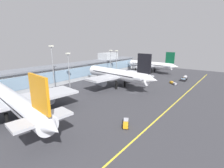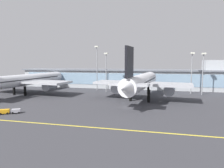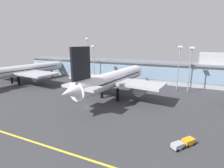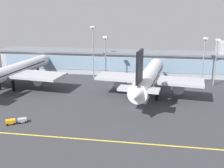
{
  "view_description": "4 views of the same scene",
  "coord_description": "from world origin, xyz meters",
  "px_view_note": "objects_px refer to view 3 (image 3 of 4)",
  "views": [
    {
      "loc": [
        -72.34,
        -41.12,
        25.12
      ],
      "look_at": [
        -7.93,
        7.84,
        4.9
      ],
      "focal_mm": 26.79,
      "sensor_mm": 36.0,
      "label": 1
    },
    {
      "loc": [
        9.68,
        -63.55,
        15.12
      ],
      "look_at": [
        -6.58,
        6.97,
        6.95
      ],
      "focal_mm": 31.07,
      "sensor_mm": 36.0,
      "label": 2
    },
    {
      "loc": [
        29.03,
        -44.47,
        20.81
      ],
      "look_at": [
        5.01,
        9.33,
        6.41
      ],
      "focal_mm": 26.85,
      "sensor_mm": 36.0,
      "label": 3
    },
    {
      "loc": [
        5.68,
        -80.5,
        31.75
      ],
      "look_at": [
        -8.75,
        9.08,
        5.57
      ],
      "focal_mm": 43.02,
      "sensor_mm": 36.0,
      "label": 4
    }
  ],
  "objects_px": {
    "apron_light_mast_centre": "(94,58)",
    "apron_light_mast_far_east": "(179,61)",
    "service_truck_far": "(183,143)",
    "apron_light_mast_west": "(191,62)",
    "apron_light_mast_east": "(88,53)",
    "airliner_near_right": "(114,79)",
    "airliner_near_left": "(21,71)"
  },
  "relations": [
    {
      "from": "apron_light_mast_west",
      "to": "apron_light_mast_centre",
      "type": "relative_size",
      "value": 0.98
    },
    {
      "from": "airliner_near_right",
      "to": "apron_light_mast_east",
      "type": "height_order",
      "value": "apron_light_mast_east"
    },
    {
      "from": "apron_light_mast_centre",
      "to": "airliner_near_right",
      "type": "bearing_deg",
      "value": -43.43
    },
    {
      "from": "apron_light_mast_west",
      "to": "apron_light_mast_far_east",
      "type": "height_order",
      "value": "apron_light_mast_far_east"
    },
    {
      "from": "apron_light_mast_far_east",
      "to": "airliner_near_right",
      "type": "bearing_deg",
      "value": -135.92
    },
    {
      "from": "apron_light_mast_west",
      "to": "apron_light_mast_far_east",
      "type": "bearing_deg",
      "value": 158.37
    },
    {
      "from": "apron_light_mast_centre",
      "to": "apron_light_mast_far_east",
      "type": "bearing_deg",
      "value": 4.39
    },
    {
      "from": "apron_light_mast_west",
      "to": "apron_light_mast_east",
      "type": "bearing_deg",
      "value": 176.13
    },
    {
      "from": "apron_light_mast_centre",
      "to": "apron_light_mast_far_east",
      "type": "relative_size",
      "value": 1.0
    },
    {
      "from": "apron_light_mast_centre",
      "to": "airliner_near_left",
      "type": "bearing_deg",
      "value": -156.17
    },
    {
      "from": "apron_light_mast_centre",
      "to": "apron_light_mast_far_east",
      "type": "height_order",
      "value": "apron_light_mast_centre"
    },
    {
      "from": "airliner_near_right",
      "to": "apron_light_mast_east",
      "type": "distance_m",
      "value": 35.41
    },
    {
      "from": "airliner_near_left",
      "to": "airliner_near_right",
      "type": "distance_m",
      "value": 54.8
    },
    {
      "from": "airliner_near_right",
      "to": "service_truck_far",
      "type": "bearing_deg",
      "value": -125.03
    },
    {
      "from": "service_truck_far",
      "to": "apron_light_mast_east",
      "type": "xyz_separation_m",
      "value": [
        -51.73,
        47.04,
        14.7
      ]
    },
    {
      "from": "apron_light_mast_far_east",
      "to": "apron_light_mast_east",
      "type": "bearing_deg",
      "value": 177.93
    },
    {
      "from": "airliner_near_right",
      "to": "apron_light_mast_centre",
      "type": "bearing_deg",
      "value": 54.09
    },
    {
      "from": "apron_light_mast_west",
      "to": "apron_light_mast_far_east",
      "type": "distance_m",
      "value": 4.91
    },
    {
      "from": "service_truck_far",
      "to": "apron_light_mast_far_east",
      "type": "height_order",
      "value": "apron_light_mast_far_east"
    },
    {
      "from": "airliner_near_left",
      "to": "apron_light_mast_centre",
      "type": "xyz_separation_m",
      "value": [
        35.55,
        15.7,
        6.73
      ]
    },
    {
      "from": "airliner_near_right",
      "to": "apron_light_mast_far_east",
      "type": "height_order",
      "value": "airliner_near_right"
    },
    {
      "from": "service_truck_far",
      "to": "apron_light_mast_far_east",
      "type": "xyz_separation_m",
      "value": [
        -4.11,
        45.32,
        12.49
      ]
    },
    {
      "from": "service_truck_far",
      "to": "apron_light_mast_west",
      "type": "height_order",
      "value": "apron_light_mast_west"
    },
    {
      "from": "apron_light_mast_west",
      "to": "apron_light_mast_east",
      "type": "relative_size",
      "value": 0.82
    },
    {
      "from": "airliner_near_left",
      "to": "apron_light_mast_far_east",
      "type": "distance_m",
      "value": 79.33
    },
    {
      "from": "service_truck_far",
      "to": "apron_light_mast_west",
      "type": "relative_size",
      "value": 0.27
    },
    {
      "from": "service_truck_far",
      "to": "airliner_near_left",
      "type": "bearing_deg",
      "value": 110.87
    },
    {
      "from": "apron_light_mast_west",
      "to": "apron_light_mast_east",
      "type": "height_order",
      "value": "apron_light_mast_east"
    },
    {
      "from": "service_truck_far",
      "to": "apron_light_mast_far_east",
      "type": "distance_m",
      "value": 47.19
    },
    {
      "from": "airliner_near_left",
      "to": "airliner_near_right",
      "type": "xyz_separation_m",
      "value": [
        54.74,
        -2.47,
        0.69
      ]
    },
    {
      "from": "apron_light_mast_centre",
      "to": "apron_light_mast_east",
      "type": "xyz_separation_m",
      "value": [
        -6.4,
        4.88,
        2.17
      ]
    },
    {
      "from": "airliner_near_right",
      "to": "service_truck_far",
      "type": "relative_size",
      "value": 9.77
    }
  ]
}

